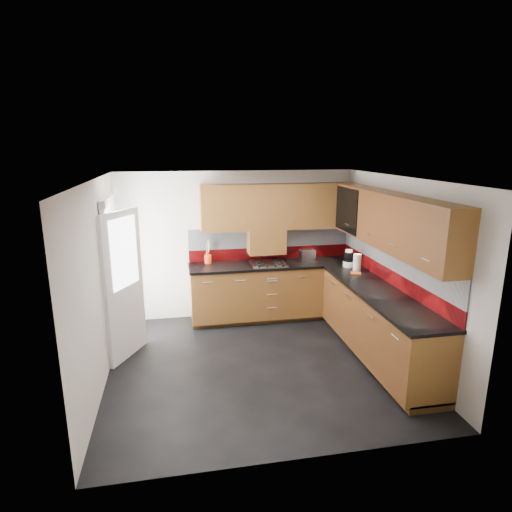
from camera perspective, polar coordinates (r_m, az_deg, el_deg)
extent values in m
cube|color=black|center=(5.79, 0.30, -14.28)|extent=(4.00, 3.80, 0.02)
cube|color=white|center=(5.09, 0.33, 10.80)|extent=(4.00, 3.80, 0.10)
cube|color=silver|center=(7.07, -2.53, 1.57)|extent=(4.00, 0.08, 2.64)
cube|color=silver|center=(3.65, 5.94, -11.17)|extent=(4.00, 0.08, 2.64)
cube|color=silver|center=(5.32, -20.72, -3.73)|extent=(0.08, 3.80, 2.64)
cube|color=silver|center=(5.98, 18.88, -1.60)|extent=(0.08, 3.80, 2.64)
cube|color=brown|center=(7.05, 2.38, -4.61)|extent=(2.70, 0.60, 0.95)
cube|color=#5F3216|center=(5.98, 15.91, -8.75)|extent=(0.60, 2.60, 0.95)
cube|color=#412B12|center=(7.22, 2.29, -7.72)|extent=(2.70, 0.54, 0.10)
cube|color=#412B12|center=(6.17, 15.89, -12.35)|extent=(0.54, 2.60, 0.10)
cube|color=black|center=(6.90, 2.35, -1.15)|extent=(2.72, 0.62, 0.04)
cube|color=black|center=(5.80, 16.20, -4.78)|extent=(0.62, 2.60, 0.04)
cube|color=#6A090C|center=(7.16, 1.91, 0.41)|extent=(2.70, 0.02, 0.20)
cube|color=silver|center=(7.10, 1.92, 2.53)|extent=(2.70, 0.02, 0.34)
cube|color=#6A090C|center=(6.17, 17.44, -2.56)|extent=(0.02, 3.20, 0.20)
cube|color=silver|center=(6.10, 17.63, -0.13)|extent=(0.02, 3.20, 0.34)
cube|color=brown|center=(6.88, 3.06, 6.62)|extent=(2.50, 0.33, 0.72)
cube|color=#5F3216|center=(5.78, 17.45, 4.48)|extent=(0.33, 2.87, 0.72)
cube|color=silver|center=(6.71, 2.14, 4.61)|extent=(1.80, 0.01, 0.16)
cube|color=silver|center=(5.71, 15.88, 2.33)|extent=(0.01, 2.00, 0.16)
cube|color=brown|center=(6.94, 1.39, 2.00)|extent=(0.60, 0.33, 0.40)
cube|color=black|center=(6.63, 11.95, 6.03)|extent=(0.01, 0.80, 0.66)
cube|color=#FFD18C|center=(6.75, 14.38, 6.04)|extent=(0.01, 0.76, 0.64)
cube|color=black|center=(6.70, 13.34, 6.21)|extent=(0.29, 0.76, 0.01)
cylinder|color=black|center=(6.46, 14.28, 6.76)|extent=(0.07, 0.07, 0.16)
cylinder|color=black|center=(6.59, 13.74, 6.94)|extent=(0.07, 0.07, 0.16)
cylinder|color=white|center=(6.73, 13.21, 7.11)|extent=(0.07, 0.07, 0.16)
cylinder|color=black|center=(6.87, 12.71, 7.28)|extent=(0.07, 0.07, 0.16)
cube|color=white|center=(6.21, -18.48, -2.74)|extent=(0.06, 0.95, 2.04)
cube|color=white|center=(5.86, -17.16, -3.85)|extent=(0.42, 0.73, 1.98)
cube|color=white|center=(5.73, -17.19, 0.44)|extent=(0.28, 0.50, 0.90)
cube|color=silver|center=(6.87, 1.64, -0.97)|extent=(0.56, 0.48, 0.02)
torus|color=black|center=(6.72, 0.65, -1.08)|extent=(0.12, 0.12, 0.02)
torus|color=black|center=(6.78, 3.04, -0.96)|extent=(0.12, 0.12, 0.02)
torus|color=black|center=(6.94, 0.28, -0.58)|extent=(0.12, 0.12, 0.02)
torus|color=black|center=(7.00, 2.60, -0.47)|extent=(0.12, 0.12, 0.02)
cube|color=black|center=(6.65, 2.07, -1.40)|extent=(0.42, 0.04, 0.02)
cylinder|color=#E24515|center=(6.92, -6.42, -0.42)|extent=(0.11, 0.11, 0.14)
cylinder|color=olive|center=(6.90, -6.46, 0.97)|extent=(0.05, 0.02, 0.27)
cylinder|color=olive|center=(6.90, -6.39, 0.89)|extent=(0.05, 0.03, 0.26)
cylinder|color=olive|center=(6.90, -6.51, 1.04)|extent=(0.06, 0.03, 0.29)
cylinder|color=olive|center=(6.90, -6.33, 0.81)|extent=(0.03, 0.04, 0.24)
cylinder|color=olive|center=(6.89, -6.58, 0.91)|extent=(0.04, 0.04, 0.26)
cube|color=silver|center=(7.11, 6.80, 0.12)|extent=(0.27, 0.19, 0.17)
cube|color=black|center=(7.09, 6.83, 0.84)|extent=(0.19, 0.05, 0.01)
cube|color=black|center=(7.13, 6.73, 0.91)|extent=(0.19, 0.05, 0.01)
cylinder|color=white|center=(6.84, 12.20, -1.04)|extent=(0.17, 0.17, 0.09)
cylinder|color=black|center=(6.81, 12.25, -0.07)|extent=(0.16, 0.16, 0.15)
cylinder|color=white|center=(6.79, 12.29, 0.68)|extent=(0.11, 0.11, 0.04)
cylinder|color=white|center=(6.66, 13.33, -0.83)|extent=(0.12, 0.12, 0.25)
cube|color=#D94B18|center=(6.51, 13.17, -2.25)|extent=(0.18, 0.17, 0.02)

